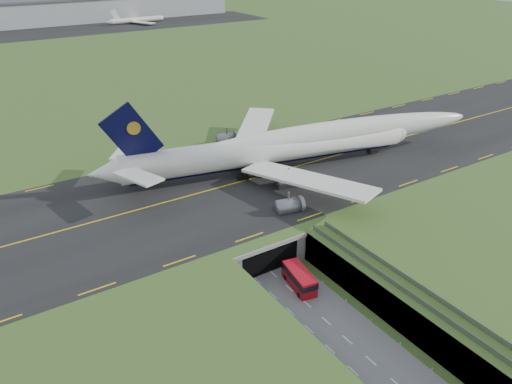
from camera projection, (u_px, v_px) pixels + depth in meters
ground at (296, 295)px, 85.94m from camera, size 900.00×900.00×0.00m
airfield_deck at (297, 281)px, 84.59m from camera, size 800.00×800.00×6.00m
trench_road at (324, 320)px, 80.27m from camera, size 12.00×75.00×0.20m
taxiway at (206, 191)px, 107.96m from camera, size 800.00×44.00×0.18m
tunnel_portal at (245, 236)px, 96.98m from camera, size 17.00×22.30×6.00m
guideway at (433, 310)px, 74.50m from camera, size 3.00×53.00×7.05m
jumbo_jet at (296, 144)px, 118.10m from camera, size 95.96×60.64×20.50m
shuttle_tram at (299, 279)px, 87.22m from camera, size 4.41×8.53×3.30m
cargo_terminal at (2, 15)px, 304.25m from camera, size 320.00×67.00×15.60m
distant_hills at (63, 14)px, 441.52m from camera, size 700.00×91.00×60.00m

